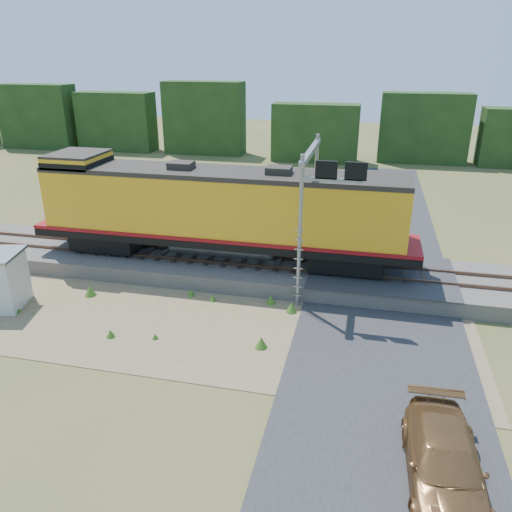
# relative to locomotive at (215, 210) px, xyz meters

# --- Properties ---
(ground) EXTENTS (140.00, 140.00, 0.00)m
(ground) POSITION_rel_locomotive_xyz_m (1.51, -6.00, -3.49)
(ground) COLOR #475123
(ground) RESTS_ON ground
(ballast) EXTENTS (70.00, 5.00, 0.80)m
(ballast) POSITION_rel_locomotive_xyz_m (1.51, -0.00, -3.09)
(ballast) COLOR slate
(ballast) RESTS_ON ground
(rails) EXTENTS (70.00, 1.54, 0.16)m
(rails) POSITION_rel_locomotive_xyz_m (1.51, -0.00, -2.61)
(rails) COLOR brown
(rails) RESTS_ON ballast
(dirt_shoulder) EXTENTS (26.00, 8.00, 0.03)m
(dirt_shoulder) POSITION_rel_locomotive_xyz_m (-0.49, -5.50, -3.47)
(dirt_shoulder) COLOR #8C7754
(dirt_shoulder) RESTS_ON ground
(road) EXTENTS (7.00, 66.00, 0.86)m
(road) POSITION_rel_locomotive_xyz_m (8.51, -5.26, -3.40)
(road) COLOR #38383A
(road) RESTS_ON ground
(tree_line_north) EXTENTS (130.00, 3.00, 6.50)m
(tree_line_north) POSITION_rel_locomotive_xyz_m (1.51, 32.00, -0.42)
(tree_line_north) COLOR #193312
(tree_line_north) RESTS_ON ground
(weed_clumps) EXTENTS (15.00, 6.20, 0.56)m
(weed_clumps) POSITION_rel_locomotive_xyz_m (-1.99, -5.90, -3.49)
(weed_clumps) COLOR #3D6C1E
(weed_clumps) RESTS_ON ground
(locomotive) EXTENTS (19.86, 3.03, 5.12)m
(locomotive) POSITION_rel_locomotive_xyz_m (0.00, 0.00, 0.00)
(locomotive) COLOR black
(locomotive) RESTS_ON rails
(signal_gantry) EXTENTS (2.79, 6.20, 7.03)m
(signal_gantry) POSITION_rel_locomotive_xyz_m (5.12, -0.66, 1.79)
(signal_gantry) COLOR gray
(signal_gantry) RESTS_ON ground
(car) EXTENTS (2.12, 4.94, 1.42)m
(car) POSITION_rel_locomotive_xyz_m (10.13, -12.13, -2.78)
(car) COLOR olive
(car) RESTS_ON ground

